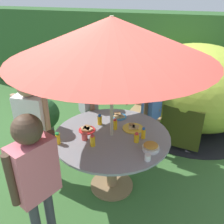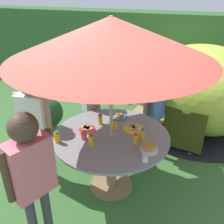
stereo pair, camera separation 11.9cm
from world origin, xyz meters
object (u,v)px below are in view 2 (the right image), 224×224
object	(u,v)px
plate_back_edge	(120,116)
patio_umbrella	(111,38)
dome_tent	(201,89)
cup_near	(145,159)
juice_bottle_near_right	(115,124)
juice_bottle_near_left	(100,120)
child_in_blue_shirt	(154,105)
child_in_grey_shirt	(90,97)
snack_bowl	(149,148)
plate_mid_right	(87,129)
cup_far	(84,136)
wooden_chair	(152,107)
child_in_pink_shirt	(30,167)
juice_bottle_far_left	(57,137)
juice_bottle_center_back	(91,140)
juice_bottle_far_right	(135,138)
plate_front_edge	(133,128)
child_in_white_shirt	(33,115)
potted_plant	(48,115)
juice_bottle_center_front	(143,134)
garden_table	(111,148)

from	to	relation	value
plate_back_edge	patio_umbrella	bearing A→B (deg)	-86.19
dome_tent	cup_near	xyz separation A→B (m)	(-0.49, -2.23, 0.09)
dome_tent	juice_bottle_near_right	distance (m)	2.00
patio_umbrella	juice_bottle_near_left	world-z (taller)	patio_umbrella
cup_near	child_in_blue_shirt	bearing A→B (deg)	95.69
child_in_grey_shirt	snack_bowl	size ratio (longest dim) A/B	7.62
cup_near	plate_mid_right	bearing A→B (deg)	154.74
cup_far	child_in_blue_shirt	bearing A→B (deg)	61.37
wooden_chair	child_in_pink_shirt	size ratio (longest dim) A/B	0.66
juice_bottle_far_left	juice_bottle_center_back	size ratio (longest dim) A/B	0.99
juice_bottle_far_right	cup_near	world-z (taller)	juice_bottle_far_right
wooden_chair	child_in_pink_shirt	bearing A→B (deg)	-95.95
child_in_blue_shirt	plate_back_edge	xyz separation A→B (m)	(-0.36, -0.49, 0.01)
wooden_chair	plate_front_edge	distance (m)	1.15
wooden_chair	cup_far	xyz separation A→B (m)	(-0.50, -1.49, 0.26)
juice_bottle_center_back	child_in_grey_shirt	bearing A→B (deg)	113.31
child_in_white_shirt	potted_plant	bearing A→B (deg)	110.96
snack_bowl	juice_bottle_far_right	distance (m)	0.20
child_in_white_shirt	juice_bottle_center_front	size ratio (longest dim) A/B	10.59
dome_tent	juice_bottle_center_back	bearing A→B (deg)	-105.76
potted_plant	child_in_pink_shirt	distance (m)	1.98
juice_bottle_far_left	cup_far	bearing A→B (deg)	30.75
plate_mid_right	snack_bowl	bearing A→B (deg)	-13.57
child_in_white_shirt	snack_bowl	world-z (taller)	child_in_white_shirt
cup_far	juice_bottle_near_right	bearing A→B (deg)	49.44
potted_plant	juice_bottle_center_front	size ratio (longest dim) A/B	5.32
dome_tent	potted_plant	world-z (taller)	dome_tent
wooden_chair	cup_near	xyz separation A→B (m)	(0.22, -1.67, 0.26)
garden_table	juice_bottle_center_back	world-z (taller)	juice_bottle_center_back
snack_bowl	plate_front_edge	xyz separation A→B (m)	(-0.26, 0.37, -0.03)
garden_table	juice_bottle_far_left	distance (m)	0.64
wooden_chair	cup_near	world-z (taller)	wooden_chair
wooden_chair	child_in_blue_shirt	distance (m)	0.48
juice_bottle_center_front	child_in_blue_shirt	bearing A→B (deg)	91.32
patio_umbrella	child_in_pink_shirt	world-z (taller)	patio_umbrella
child_in_grey_shirt	cup_near	size ratio (longest dim) A/B	21.01
child_in_blue_shirt	juice_bottle_far_left	bearing A→B (deg)	-14.41
juice_bottle_far_left	child_in_white_shirt	bearing A→B (deg)	149.73
child_in_pink_shirt	snack_bowl	distance (m)	1.15
child_in_grey_shirt	juice_bottle_far_left	bearing A→B (deg)	-36.13
child_in_pink_shirt	plate_mid_right	bearing A→B (deg)	17.69
wooden_chair	plate_back_edge	bearing A→B (deg)	-96.36
plate_mid_right	juice_bottle_far_right	size ratio (longest dim) A/B	1.74
cup_far	garden_table	bearing A→B (deg)	32.80
child_in_grey_shirt	juice_bottle_far_right	world-z (taller)	child_in_grey_shirt
plate_front_edge	child_in_grey_shirt	bearing A→B (deg)	146.67
wooden_chair	child_in_white_shirt	bearing A→B (deg)	-121.47
plate_back_edge	cup_far	world-z (taller)	cup_far
potted_plant	child_in_grey_shirt	distance (m)	0.90
patio_umbrella	child_in_white_shirt	distance (m)	1.36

